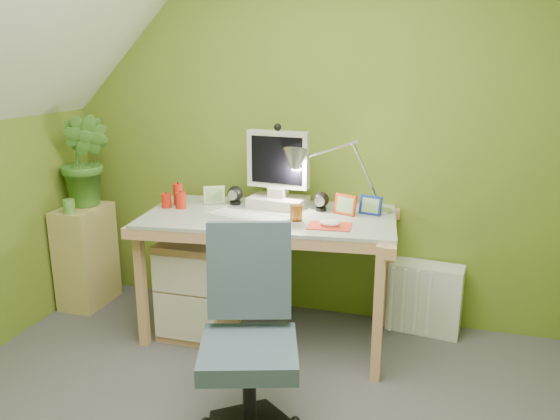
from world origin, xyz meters
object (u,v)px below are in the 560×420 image
(monitor, at_px, (278,164))
(side_ledge, at_px, (86,256))
(desk, at_px, (270,276))
(task_chair, at_px, (249,352))
(radiator, at_px, (425,298))
(potted_plant, at_px, (86,160))
(desk_lamp, at_px, (354,160))

(monitor, distance_m, side_ledge, 1.50)
(desk, bearing_deg, task_chair, -84.03)
(monitor, xyz_separation_m, radiator, (0.90, 0.14, -0.81))
(radiator, bearing_deg, potted_plant, -168.16)
(desk, distance_m, task_chair, 0.95)
(potted_plant, relative_size, task_chair, 0.73)
(desk_lamp, bearing_deg, task_chair, -96.36)
(monitor, distance_m, radiator, 1.22)
(desk_lamp, bearing_deg, monitor, -173.28)
(monitor, relative_size, task_chair, 0.62)
(potted_plant, bearing_deg, radiator, 4.58)
(desk, xyz_separation_m, side_ledge, (-1.33, 0.09, -0.04))
(desk, relative_size, potted_plant, 2.33)
(side_ledge, height_order, radiator, side_ledge)
(desk_lamp, distance_m, radiator, 0.98)
(desk_lamp, bearing_deg, desk, -151.48)
(desk_lamp, relative_size, side_ledge, 0.90)
(potted_plant, bearing_deg, desk_lamp, 1.19)
(task_chair, bearing_deg, potted_plant, 127.13)
(desk, distance_m, desk_lamp, 0.85)
(desk, bearing_deg, side_ledge, 170.26)
(desk_lamp, distance_m, side_ledge, 1.93)
(radiator, bearing_deg, side_ledge, -166.95)
(side_ledge, relative_size, radiator, 1.58)
(potted_plant, distance_m, task_chair, 1.93)
(desk_lamp, xyz_separation_m, task_chair, (-0.26, -1.11, -0.65))
(monitor, distance_m, potted_plant, 1.31)
(desk, height_order, potted_plant, potted_plant)
(radiator, bearing_deg, desk, -153.15)
(monitor, bearing_deg, potted_plant, -172.88)
(potted_plant, height_order, radiator, potted_plant)
(desk, distance_m, potted_plant, 1.45)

